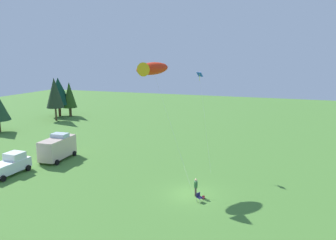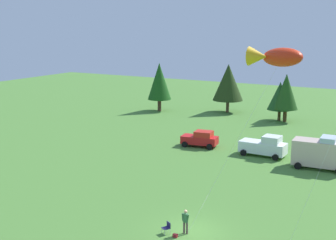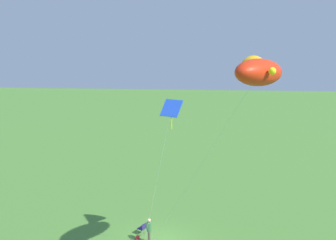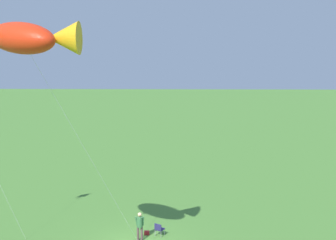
# 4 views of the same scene
# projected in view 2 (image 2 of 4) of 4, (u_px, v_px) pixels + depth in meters

# --- Properties ---
(ground_plane) EXTENTS (160.00, 160.00, 0.00)m
(ground_plane) POSITION_uv_depth(u_px,v_px,m) (191.00, 231.00, 32.68)
(ground_plane) COLOR #497D32
(person_kite_flyer) EXTENTS (0.57, 0.35, 1.74)m
(person_kite_flyer) POSITION_uv_depth(u_px,v_px,m) (186.00, 220.00, 32.09)
(person_kite_flyer) COLOR brown
(person_kite_flyer) RESTS_ON ground
(folding_chair) EXTENTS (0.66, 0.66, 0.82)m
(folding_chair) POSITION_uv_depth(u_px,v_px,m) (167.00, 227.00, 32.21)
(folding_chair) COLOR navy
(folding_chair) RESTS_ON ground
(backpack_on_grass) EXTENTS (0.33, 0.23, 0.22)m
(backpack_on_grass) POSITION_uv_depth(u_px,v_px,m) (175.00, 236.00, 31.73)
(backpack_on_grass) COLOR maroon
(backpack_on_grass) RESTS_ON ground
(car_red_sedan) EXTENTS (4.40, 2.68, 1.89)m
(car_red_sedan) POSITION_uv_depth(u_px,v_px,m) (200.00, 139.00, 54.93)
(car_red_sedan) COLOR red
(car_red_sedan) RESTS_ON ground
(truck_white_pickup) EXTENTS (5.05, 2.52, 2.34)m
(truck_white_pickup) POSITION_uv_depth(u_px,v_px,m) (264.00, 146.00, 51.00)
(truck_white_pickup) COLOR white
(truck_white_pickup) RESTS_ON ground
(van_camper_beige) EXTENTS (5.51, 2.85, 3.34)m
(van_camper_beige) POSITION_uv_depth(u_px,v_px,m) (321.00, 153.00, 46.41)
(van_camper_beige) COLOR beige
(van_camper_beige) RESTS_ON ground
(kite_large_fish) EXTENTS (6.46, 7.75, 12.68)m
(kite_large_fish) POSITION_uv_depth(u_px,v_px,m) (276.00, 57.00, 33.25)
(kite_large_fish) COLOR red
(kite_large_fish) RESTS_ON ground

